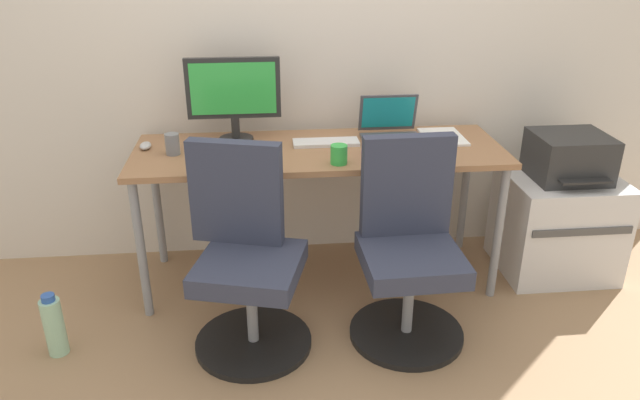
% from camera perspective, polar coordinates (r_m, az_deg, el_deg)
% --- Properties ---
extents(ground_plane, '(5.28, 5.28, 0.00)m').
position_cam_1_polar(ground_plane, '(3.39, -0.08, -7.27)').
color(ground_plane, '#9E7A56').
extents(back_wall, '(4.40, 0.04, 2.60)m').
position_cam_1_polar(back_wall, '(3.32, -0.79, 16.08)').
color(back_wall, silver).
rests_on(back_wall, ground).
extents(desk, '(1.87, 0.64, 0.76)m').
position_cam_1_polar(desk, '(3.08, -0.09, 3.75)').
color(desk, '#996B47').
rests_on(desk, ground).
extents(office_chair_left, '(0.54, 0.54, 0.94)m').
position_cam_1_polar(office_chair_left, '(2.73, -7.03, -5.61)').
color(office_chair_left, black).
rests_on(office_chair_left, ground).
extents(office_chair_right, '(0.54, 0.54, 0.94)m').
position_cam_1_polar(office_chair_right, '(2.80, 8.39, -4.82)').
color(office_chair_right, black).
rests_on(office_chair_right, ground).
extents(side_cabinet, '(0.59, 0.52, 0.56)m').
position_cam_1_polar(side_cabinet, '(3.59, 21.51, -2.12)').
color(side_cabinet, silver).
rests_on(side_cabinet, ground).
extents(printer, '(0.38, 0.40, 0.24)m').
position_cam_1_polar(printer, '(3.45, 22.52, 3.82)').
color(printer, '#2D2D2D').
rests_on(printer, side_cabinet).
extents(water_bottle_on_floor, '(0.09, 0.09, 0.31)m').
position_cam_1_polar(water_bottle_on_floor, '(3.01, -23.89, -10.84)').
color(water_bottle_on_floor, '#A5D8B2').
rests_on(water_bottle_on_floor, ground).
extents(desktop_monitor, '(0.48, 0.18, 0.43)m').
position_cam_1_polar(desktop_monitor, '(3.15, -8.20, 9.97)').
color(desktop_monitor, '#262626').
rests_on(desktop_monitor, desk).
extents(open_laptop, '(0.31, 0.28, 0.22)m').
position_cam_1_polar(open_laptop, '(3.22, 6.69, 6.73)').
color(open_laptop, '#4C4C51').
rests_on(open_laptop, desk).
extents(keyboard_by_monitor, '(0.34, 0.12, 0.02)m').
position_cam_1_polar(keyboard_by_monitor, '(2.83, -8.40, 3.16)').
color(keyboard_by_monitor, silver).
rests_on(keyboard_by_monitor, desk).
extents(keyboard_by_laptop, '(0.34, 0.12, 0.02)m').
position_cam_1_polar(keyboard_by_laptop, '(3.12, 0.57, 5.47)').
color(keyboard_by_laptop, silver).
rests_on(keyboard_by_laptop, desk).
extents(mouse_by_monitor, '(0.06, 0.10, 0.03)m').
position_cam_1_polar(mouse_by_monitor, '(3.18, -16.21, 4.97)').
color(mouse_by_monitor, '#B7B7B7').
rests_on(mouse_by_monitor, desk).
extents(mouse_by_laptop, '(0.06, 0.10, 0.03)m').
position_cam_1_polar(mouse_by_laptop, '(3.02, -4.97, 4.88)').
color(mouse_by_laptop, '#2D2D2D').
rests_on(mouse_by_laptop, desk).
extents(coffee_mug, '(0.08, 0.08, 0.09)m').
position_cam_1_polar(coffee_mug, '(2.84, 1.80, 4.33)').
color(coffee_mug, green).
rests_on(coffee_mug, desk).
extents(pen_cup, '(0.07, 0.07, 0.10)m').
position_cam_1_polar(pen_cup, '(3.05, -13.81, 5.17)').
color(pen_cup, slate).
rests_on(pen_cup, desk).
extents(notebook, '(0.21, 0.15, 0.03)m').
position_cam_1_polar(notebook, '(2.95, 6.20, 4.26)').
color(notebook, purple).
rests_on(notebook, desk).
extents(paper_pile, '(0.21, 0.30, 0.01)m').
position_cam_1_polar(paper_pile, '(3.28, 11.56, 5.89)').
color(paper_pile, white).
rests_on(paper_pile, desk).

